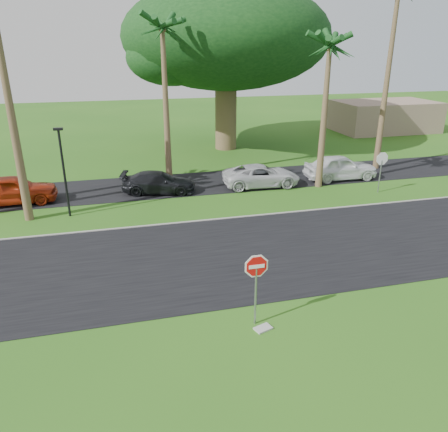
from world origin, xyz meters
TOP-DOWN VIEW (x-y plane):
  - ground at (0.00, 0.00)m, footprint 120.00×120.00m
  - road at (0.00, 2.00)m, footprint 120.00×8.00m
  - parking_strip at (0.00, 12.50)m, footprint 120.00×5.00m
  - curb at (0.00, 6.05)m, footprint 120.00×0.12m
  - stop_sign_near at (0.50, -3.00)m, footprint 1.05×0.07m
  - stop_sign_far at (12.00, 8.00)m, footprint 1.05×0.07m
  - palm_center at (0.00, 14.00)m, footprint 5.00×5.00m
  - palm_right_near at (9.00, 10.00)m, footprint 5.00×5.00m
  - canopy_tree at (6.00, 22.00)m, footprint 16.50×16.50m
  - streetlight_right at (-6.00, 8.50)m, footprint 0.45×0.25m
  - building_far at (24.00, 26.00)m, footprint 10.00×6.00m
  - car_red at (-9.20, 11.29)m, footprint 4.81×2.04m
  - car_dark at (-1.00, 11.21)m, footprint 4.69×2.68m
  - car_minivan at (5.46, 10.94)m, footprint 4.99×2.50m
  - car_pickup at (11.06, 11.09)m, footprint 4.85×2.07m
  - utility_slab at (0.66, -3.36)m, footprint 0.63×0.51m

SIDE VIEW (x-z plane):
  - ground at x=0.00m, z-range 0.00..0.00m
  - road at x=0.00m, z-range 0.00..0.02m
  - parking_strip at x=0.00m, z-range 0.00..0.02m
  - curb at x=0.00m, z-range 0.00..0.06m
  - utility_slab at x=0.66m, z-range 0.00..0.06m
  - car_dark at x=-1.00m, z-range 0.00..1.28m
  - car_minivan at x=5.46m, z-range 0.00..1.36m
  - car_red at x=-9.20m, z-range 0.00..1.62m
  - car_pickup at x=11.06m, z-range 0.00..1.63m
  - building_far at x=24.00m, z-range 0.00..3.00m
  - stop_sign_near at x=0.50m, z-range 0.46..3.09m
  - stop_sign_far at x=12.00m, z-range 0.46..3.09m
  - streetlight_right at x=-6.00m, z-range 0.33..4.97m
  - palm_right_near at x=9.00m, z-range 3.44..12.94m
  - canopy_tree at x=6.00m, z-range 2.39..15.51m
  - palm_center at x=0.00m, z-range 3.91..14.41m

